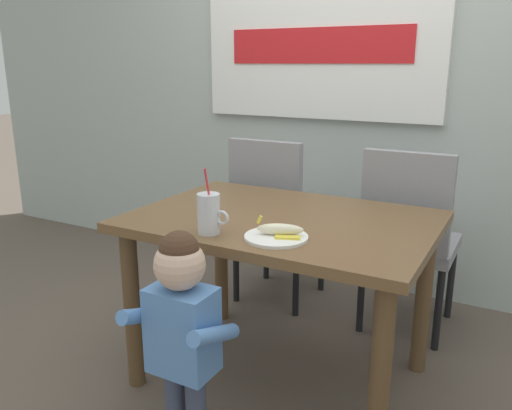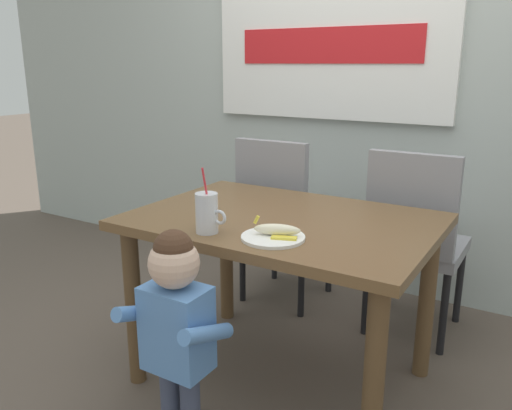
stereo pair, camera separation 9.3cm
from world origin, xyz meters
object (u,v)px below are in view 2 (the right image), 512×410
Objects in this scene: dining_table at (283,243)px; dining_chair_right at (415,234)px; milk_cup at (207,215)px; peeled_banana at (278,230)px; toddler_standing at (176,319)px; dining_chair_left at (281,212)px; snack_plate at (273,237)px.

dining_chair_right reaches higher than dining_table.
dining_chair_right is 3.83× the size of milk_cup.
peeled_banana is (0.26, 0.08, -0.04)m from milk_cup.
dining_table is 0.31m from peeled_banana.
toddler_standing is at bearing -119.46° from peeled_banana.
dining_table is 6.91× the size of peeled_banana.
milk_cup is (-0.06, 0.27, 0.28)m from toddler_standing.
toddler_standing reaches higher than peeled_banana.
dining_chair_right reaches higher than toddler_standing.
peeled_banana is at bearing -65.68° from dining_table.
dining_chair_left is 4.17× the size of snack_plate.
dining_chair_right is at bearing -179.83° from dining_chair_left.
dining_table is 1.26× the size of dining_chair_right.
dining_chair_left is at bearing 102.87° from milk_cup.
dining_chair_right is 4.17× the size of snack_plate.
toddler_standing is 0.47m from peeled_banana.
dining_chair_left reaches higher than toddler_standing.
snack_plate is at bearing 14.08° from milk_cup.
milk_cup reaches higher than dining_chair_left.
dining_table is at bearing 81.97° from toddler_standing.
dining_chair_right is 0.99m from snack_plate.
dining_table is at bearing 111.07° from snack_plate.
snack_plate is (-0.27, -0.93, 0.21)m from dining_chair_right.
dining_chair_right is at bearing 73.86° from peeled_banana.
dining_table is 0.77m from dining_chair_left.
snack_plate is at bearing 116.95° from dining_chair_left.
dining_chair_right is (0.75, 0.00, 0.00)m from dining_chair_left.
dining_table is 0.60m from toddler_standing.
milk_cup is at bearing 102.93° from toddler_standing.
toddler_standing reaches higher than snack_plate.
milk_cup reaches higher than peeled_banana.
snack_plate reaches higher than dining_table.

